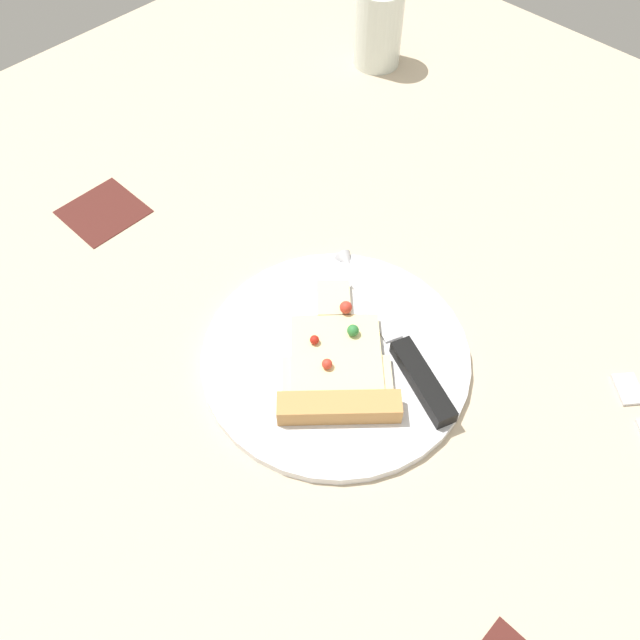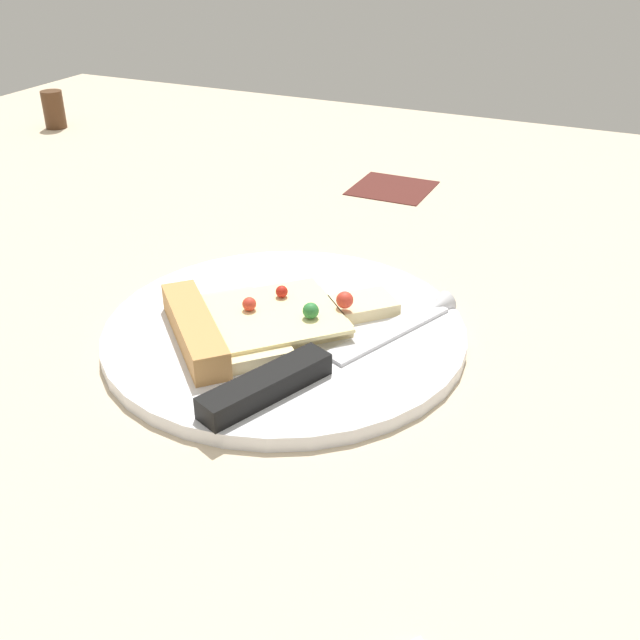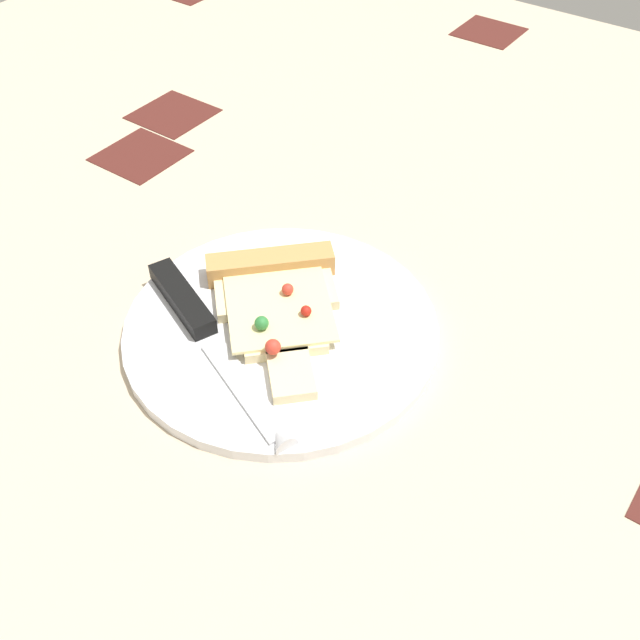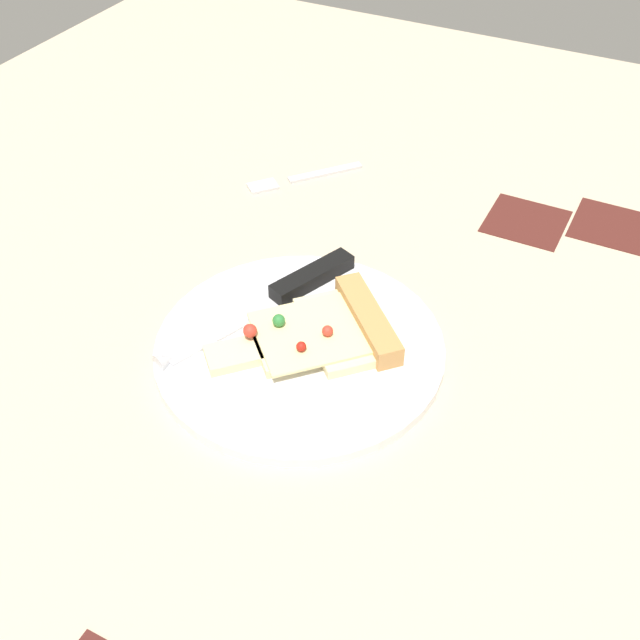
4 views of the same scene
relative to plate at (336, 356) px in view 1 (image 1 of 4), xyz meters
The scene contains 5 objects.
ground_plane 6.96cm from the plate, 130.34° to the right, with size 156.31×156.31×3.00cm.
plate is the anchor object (origin of this frame).
pizza_slice 2.88cm from the plate, 134.25° to the right, with size 17.77×17.87×2.65cm.
knife 6.86cm from the plate, 43.30° to the right, with size 11.04×23.01×2.45cm.
drinking_glass 55.81cm from the plate, 36.84° to the left, with size 7.12×7.12×11.46cm, color silver.
Camera 1 is at (-24.43, -20.51, 58.39)cm, focal length 37.13 mm.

